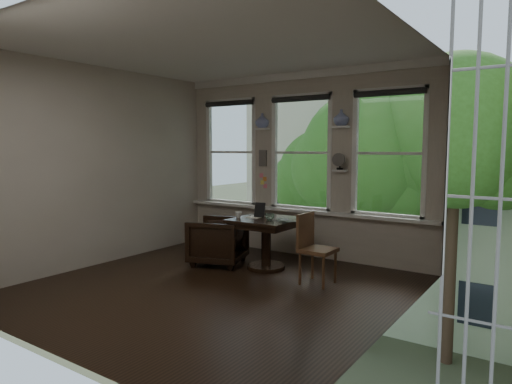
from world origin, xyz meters
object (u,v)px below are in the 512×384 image
Objects in this scene: laptop at (283,221)px; mug at (238,215)px; armchair_left at (218,241)px; side_chair_right at (318,249)px; table at (266,244)px.

mug is (-0.74, -0.05, 0.03)m from laptop.
armchair_left is 0.59m from mug.
mug is at bearing 88.54° from side_chair_right.
table is 1.14× the size of armchair_left.
laptop is (1.13, 0.06, 0.41)m from armchair_left.
side_chair_right is 2.56× the size of laptop.
table is 9.24× the size of mug.
armchair_left is at bearing -165.52° from table.
table is 0.59m from mug.
mug is at bearing -153.13° from table.
mug is at bearing -147.72° from laptop.
table is 2.50× the size of laptop.
side_chair_right reaches higher than armchair_left.
side_chair_right reaches higher than table.
laptop reaches higher than table.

